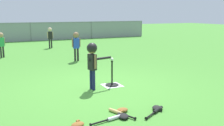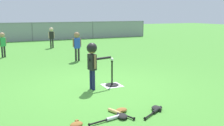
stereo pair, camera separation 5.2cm
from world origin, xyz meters
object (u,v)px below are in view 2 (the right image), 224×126
(glove_by_plate, at_px, (121,110))
(glove_tossed_aside, at_px, (156,108))
(spare_bat_silver, at_px, (111,118))
(spare_bat_wood, at_px, (117,112))
(batting_tee, at_px, (112,82))
(glove_outfield_drop, at_px, (76,124))
(glove_near_bats, at_px, (122,116))
(batter_child, at_px, (92,56))
(fielder_near_left, at_px, (3,41))
(fielder_deep_right, at_px, (51,35))
(fielder_deep_left, at_px, (77,43))
(baseball_on_tee, at_px, (112,59))
(spare_bat_black, at_px, (156,111))

(glove_by_plate, height_order, glove_tossed_aside, same)
(spare_bat_silver, xyz_separation_m, spare_bat_wood, (0.20, 0.18, 0.00))
(batting_tee, height_order, glove_outfield_drop, batting_tee)
(glove_near_bats, bearing_deg, glove_outfield_drop, 179.13)
(batter_child, distance_m, spare_bat_silver, 1.91)
(batting_tee, xyz_separation_m, batter_child, (-0.53, -0.11, 0.67))
(batting_tee, relative_size, glove_outfield_drop, 2.28)
(batter_child, bearing_deg, fielder_near_left, 106.83)
(fielder_deep_right, distance_m, glove_outfield_drop, 9.35)
(glove_outfield_drop, bearing_deg, fielder_deep_right, 80.46)
(batting_tee, distance_m, spare_bat_wood, 1.79)
(fielder_near_left, bearing_deg, spare_bat_silver, -79.53)
(glove_tossed_aside, xyz_separation_m, glove_outfield_drop, (-1.50, -0.06, 0.00))
(fielder_deep_left, xyz_separation_m, glove_outfield_drop, (-1.64, -5.25, -0.64))
(batter_child, relative_size, fielder_deep_left, 1.02)
(batter_child, xyz_separation_m, glove_tossed_aside, (0.59, -1.67, -0.73))
(fielder_deep_right, relative_size, glove_outfield_drop, 3.85)
(batting_tee, relative_size, glove_by_plate, 2.48)
(batting_tee, xyz_separation_m, glove_tossed_aside, (0.05, -1.78, -0.06))
(baseball_on_tee, bearing_deg, spare_bat_black, -90.88)
(spare_bat_silver, height_order, spare_bat_black, same)
(fielder_deep_left, xyz_separation_m, glove_by_plate, (-0.75, -5.02, -0.64))
(fielder_deep_right, xyz_separation_m, spare_bat_wood, (-0.76, -9.02, -0.63))
(fielder_deep_left, distance_m, spare_bat_silver, 5.40)
(baseball_on_tee, height_order, glove_outfield_drop, baseball_on_tee)
(spare_bat_wood, xyz_separation_m, spare_bat_black, (0.63, -0.22, 0.00))
(glove_by_plate, xyz_separation_m, glove_tossed_aside, (0.61, -0.17, 0.00))
(spare_bat_black, distance_m, glove_near_bats, 0.63)
(baseball_on_tee, bearing_deg, glove_by_plate, -109.23)
(baseball_on_tee, relative_size, spare_bat_silver, 0.11)
(fielder_deep_left, height_order, spare_bat_wood, fielder_deep_left)
(glove_tossed_aside, height_order, glove_outfield_drop, same)
(fielder_near_left, bearing_deg, glove_outfield_drop, -84.07)
(fielder_deep_right, xyz_separation_m, glove_near_bats, (-0.76, -9.21, -0.62))
(fielder_deep_right, bearing_deg, spare_bat_black, -90.79)
(batter_child, bearing_deg, glove_near_bats, -94.26)
(fielder_deep_right, bearing_deg, spare_bat_silver, -95.96)
(batting_tee, distance_m, batter_child, 0.86)
(batter_child, xyz_separation_m, fielder_deep_right, (0.63, 7.47, -0.11))
(fielder_near_left, distance_m, spare_bat_silver, 7.38)
(fielder_deep_right, bearing_deg, batter_child, -94.83)
(baseball_on_tee, distance_m, glove_outfield_drop, 2.42)
(spare_bat_silver, height_order, spare_bat_wood, same)
(batting_tee, distance_m, spare_bat_silver, 2.04)
(spare_bat_black, bearing_deg, fielder_near_left, 106.62)
(baseball_on_tee, xyz_separation_m, batter_child, (-0.53, -0.11, 0.12))
(spare_bat_black, height_order, glove_by_plate, glove_by_plate)
(batter_child, relative_size, glove_near_bats, 4.05)
(fielder_deep_right, xyz_separation_m, glove_by_plate, (-0.66, -8.96, -0.62))
(glove_by_plate, distance_m, glove_tossed_aside, 0.64)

